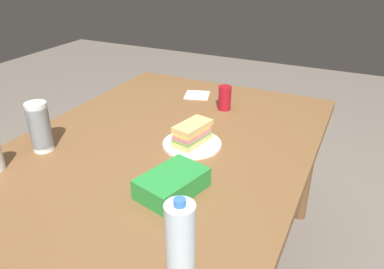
{
  "coord_description": "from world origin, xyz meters",
  "views": [
    {
      "loc": [
        -1.18,
        -0.71,
        1.49
      ],
      "look_at": [
        0.04,
        -0.12,
        0.8
      ],
      "focal_mm": 34.69,
      "sensor_mm": 36.0,
      "label": 1
    }
  ],
  "objects_px": {
    "sandwich": "(192,133)",
    "water_bottle_tall": "(181,246)",
    "soda_can_red": "(225,98)",
    "dining_table": "(163,159)",
    "chip_bag": "(172,183)",
    "plastic_cup_stack": "(40,127)",
    "paper_plate": "(192,144)"
  },
  "relations": [
    {
      "from": "sandwich",
      "to": "soda_can_red",
      "type": "xyz_separation_m",
      "value": [
        0.41,
        0.02,
        0.01
      ]
    },
    {
      "from": "soda_can_red",
      "to": "chip_bag",
      "type": "relative_size",
      "value": 0.53
    },
    {
      "from": "sandwich",
      "to": "plastic_cup_stack",
      "type": "bearing_deg",
      "value": 119.37
    },
    {
      "from": "soda_can_red",
      "to": "paper_plate",
      "type": "bearing_deg",
      "value": -177.41
    },
    {
      "from": "dining_table",
      "to": "water_bottle_tall",
      "type": "height_order",
      "value": "water_bottle_tall"
    },
    {
      "from": "water_bottle_tall",
      "to": "plastic_cup_stack",
      "type": "bearing_deg",
      "value": 66.21
    },
    {
      "from": "sandwich",
      "to": "water_bottle_tall",
      "type": "distance_m",
      "value": 0.72
    },
    {
      "from": "paper_plate",
      "to": "chip_bag",
      "type": "height_order",
      "value": "chip_bag"
    },
    {
      "from": "paper_plate",
      "to": "plastic_cup_stack",
      "type": "bearing_deg",
      "value": 118.98
    },
    {
      "from": "soda_can_red",
      "to": "plastic_cup_stack",
      "type": "relative_size",
      "value": 0.6
    },
    {
      "from": "sandwich",
      "to": "soda_can_red",
      "type": "distance_m",
      "value": 0.41
    },
    {
      "from": "dining_table",
      "to": "chip_bag",
      "type": "relative_size",
      "value": 7.14
    },
    {
      "from": "soda_can_red",
      "to": "dining_table",
      "type": "bearing_deg",
      "value": 167.83
    },
    {
      "from": "dining_table",
      "to": "soda_can_red",
      "type": "height_order",
      "value": "soda_can_red"
    },
    {
      "from": "paper_plate",
      "to": "soda_can_red",
      "type": "bearing_deg",
      "value": 2.59
    },
    {
      "from": "paper_plate",
      "to": "sandwich",
      "type": "relative_size",
      "value": 1.23
    },
    {
      "from": "soda_can_red",
      "to": "plastic_cup_stack",
      "type": "xyz_separation_m",
      "value": [
        -0.71,
        0.51,
        0.04
      ]
    },
    {
      "from": "chip_bag",
      "to": "water_bottle_tall",
      "type": "xyz_separation_m",
      "value": [
        -0.33,
        -0.2,
        0.09
      ]
    },
    {
      "from": "dining_table",
      "to": "sandwich",
      "type": "xyz_separation_m",
      "value": [
        0.05,
        -0.12,
        0.13
      ]
    },
    {
      "from": "soda_can_red",
      "to": "water_bottle_tall",
      "type": "relative_size",
      "value": 0.48
    },
    {
      "from": "dining_table",
      "to": "water_bottle_tall",
      "type": "bearing_deg",
      "value": -146.51
    },
    {
      "from": "paper_plate",
      "to": "water_bottle_tall",
      "type": "distance_m",
      "value": 0.72
    },
    {
      "from": "soda_can_red",
      "to": "plastic_cup_stack",
      "type": "bearing_deg",
      "value": 144.32
    },
    {
      "from": "soda_can_red",
      "to": "chip_bag",
      "type": "distance_m",
      "value": 0.75
    },
    {
      "from": "sandwich",
      "to": "chip_bag",
      "type": "distance_m",
      "value": 0.34
    },
    {
      "from": "sandwich",
      "to": "plastic_cup_stack",
      "type": "height_order",
      "value": "plastic_cup_stack"
    },
    {
      "from": "dining_table",
      "to": "chip_bag",
      "type": "distance_m",
      "value": 0.36
    },
    {
      "from": "soda_can_red",
      "to": "plastic_cup_stack",
      "type": "height_order",
      "value": "plastic_cup_stack"
    },
    {
      "from": "dining_table",
      "to": "soda_can_red",
      "type": "xyz_separation_m",
      "value": [
        0.46,
        -0.1,
        0.14
      ]
    },
    {
      "from": "water_bottle_tall",
      "to": "plastic_cup_stack",
      "type": "relative_size",
      "value": 1.25
    },
    {
      "from": "sandwich",
      "to": "soda_can_red",
      "type": "relative_size",
      "value": 1.62
    },
    {
      "from": "plastic_cup_stack",
      "to": "sandwich",
      "type": "bearing_deg",
      "value": -60.63
    }
  ]
}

